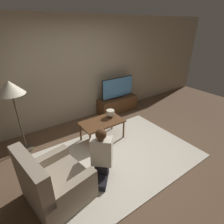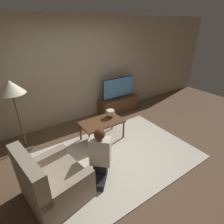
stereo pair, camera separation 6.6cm
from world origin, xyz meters
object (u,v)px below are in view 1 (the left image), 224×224
object	(u,v)px
floor_lamp	(11,91)
armchair	(55,184)
person_kneeling	(102,154)
table_lamp	(110,113)
coffee_table	(102,123)
tv	(118,88)

from	to	relation	value
floor_lamp	armchair	distance (m)	1.82
floor_lamp	person_kneeling	world-z (taller)	floor_lamp
floor_lamp	table_lamp	bearing A→B (deg)	-17.33
coffee_table	tv	bearing A→B (deg)	40.21
coffee_table	person_kneeling	size ratio (longest dim) A/B	1.00
coffee_table	floor_lamp	world-z (taller)	floor_lamp
person_kneeling	table_lamp	world-z (taller)	person_kneeling
armchair	coffee_table	bearing A→B (deg)	-67.57
tv	coffee_table	distance (m)	1.54
tv	coffee_table	world-z (taller)	tv
floor_lamp	table_lamp	distance (m)	2.00
tv	armchair	xyz separation A→B (m)	(-2.52, -1.86, -0.45)
armchair	table_lamp	bearing A→B (deg)	-70.27
floor_lamp	armchair	bearing A→B (deg)	-84.93
person_kneeling	table_lamp	distance (m)	1.29
floor_lamp	person_kneeling	distance (m)	1.97
coffee_table	armchair	distance (m)	1.64
floor_lamp	table_lamp	size ratio (longest dim) A/B	8.27
floor_lamp	tv	bearing A→B (deg)	7.58
tv	floor_lamp	bearing A→B (deg)	-172.42
tv	person_kneeling	xyz separation A→B (m)	(-1.73, -1.88, -0.27)
floor_lamp	table_lamp	world-z (taller)	floor_lamp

